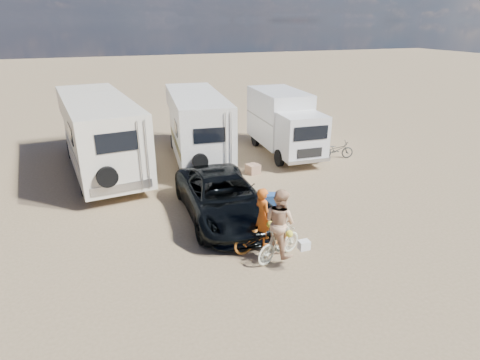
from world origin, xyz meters
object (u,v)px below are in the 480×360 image
object	(u,v)px
box_truck	(285,124)
dark_suv	(223,197)
bike_woman	(279,243)
rider_woman	(280,228)
bike_man	(262,234)
crate	(253,169)
rv_main	(197,128)
rider_man	(263,222)
bike_parked	(337,150)
cooler	(269,200)
rv_left	(100,135)

from	to	relation	value
box_truck	dark_suv	world-z (taller)	box_truck
bike_woman	rider_woman	world-z (taller)	rider_woman
bike_man	crate	bearing A→B (deg)	-28.81
rv_main	rider_man	distance (m)	8.49
box_truck	bike_man	distance (m)	9.08
rider_man	bike_parked	size ratio (longest dim) A/B	1.07
box_truck	dark_suv	bearing A→B (deg)	-129.04
rider_man	rider_woman	size ratio (longest dim) A/B	0.90
bike_woman	rider_man	bearing A→B (deg)	-2.04
rider_woman	crate	xyz separation A→B (m)	(1.79, 6.40, -0.75)
bike_parked	crate	xyz separation A→B (m)	(-4.50, -0.53, -0.22)
bike_parked	rv_main	bearing A→B (deg)	86.12
rv_main	rider_man	xyz separation A→B (m)	(-0.28, -8.45, -0.68)
rv_main	bike_woman	distance (m)	9.14
bike_woman	bike_parked	world-z (taller)	bike_woman
bike_parked	crate	world-z (taller)	bike_parked
box_truck	cooler	distance (m)	6.24
bike_woman	bike_parked	bearing A→B (deg)	-64.45
dark_suv	rider_man	size ratio (longest dim) A/B	3.05
box_truck	crate	xyz separation A→B (m)	(-2.47, -2.06, -1.29)
rv_left	rider_woman	xyz separation A→B (m)	(4.23, -8.98, -0.64)
rider_man	crate	xyz separation A→B (m)	(2.02, 5.78, -0.66)
dark_suv	cooler	size ratio (longest dim) A/B	9.45
rider_man	cooler	world-z (taller)	rider_man
bike_man	bike_parked	distance (m)	9.07
rider_man	crate	world-z (taller)	rider_man
rv_main	box_truck	size ratio (longest dim) A/B	1.23
cooler	dark_suv	bearing A→B (deg)	-148.71
cooler	crate	size ratio (longest dim) A/B	1.10
rider_woman	bike_woman	bearing A→B (deg)	67.77
rider_man	cooler	size ratio (longest dim) A/B	3.10
rider_man	cooler	xyz separation A→B (m)	(1.37, 2.58, -0.64)
rv_main	rider_woman	bearing A→B (deg)	-84.28
rider_woman	box_truck	bearing A→B (deg)	-48.95
dark_suv	bike_woman	bearing A→B (deg)	-75.40
rider_man	bike_parked	world-z (taller)	rider_man
rv_left	rider_woman	bearing A→B (deg)	-71.66
box_truck	rider_man	distance (m)	9.05
box_truck	rider_woman	world-z (taller)	box_truck
rv_main	rider_man	world-z (taller)	rv_main
dark_suv	rv_main	bearing A→B (deg)	84.68
box_truck	rv_main	bearing A→B (deg)	174.41
rider_man	rv_main	bearing A→B (deg)	-11.48
rv_left	dark_suv	xyz separation A→B (m)	(3.55, -6.04, -0.86)
box_truck	cooler	xyz separation A→B (m)	(-3.11, -5.26, -1.27)
rv_main	cooler	xyz separation A→B (m)	(1.09, -5.88, -1.32)
bike_man	box_truck	bearing A→B (deg)	-39.37
dark_suv	crate	world-z (taller)	dark_suv
bike_parked	crate	bearing A→B (deg)	111.84
rv_main	dark_suv	bearing A→B (deg)	-90.80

